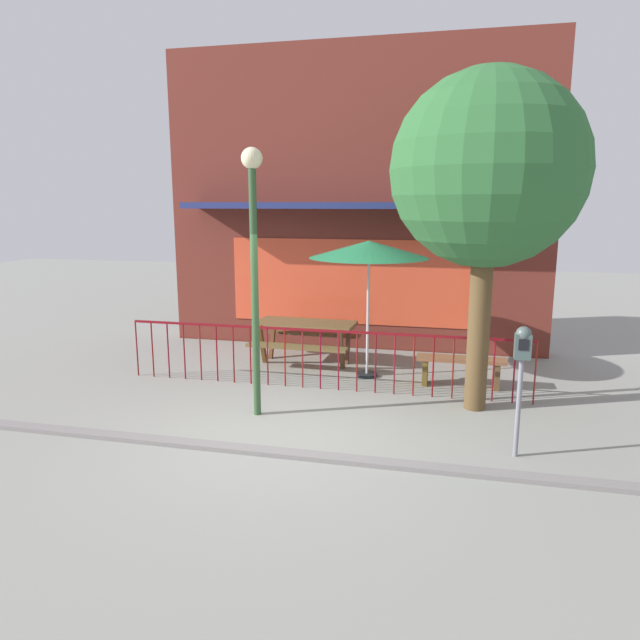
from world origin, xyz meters
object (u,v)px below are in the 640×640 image
at_px(patio_umbrella, 369,250).
at_px(street_lamp, 254,243).
at_px(picnic_table_left, 305,331).
at_px(patio_bench, 461,365).
at_px(street_tree, 487,172).
at_px(parking_meter_near, 522,357).

relative_size(patio_umbrella, street_lamp, 0.64).
distance_m(picnic_table_left, patio_bench, 2.89).
height_order(street_tree, street_lamp, street_tree).
distance_m(picnic_table_left, patio_umbrella, 2.03).
height_order(patio_bench, street_tree, street_tree).
bearing_deg(picnic_table_left, patio_umbrella, -24.07).
distance_m(patio_bench, street_lamp, 3.94).
bearing_deg(street_tree, picnic_table_left, 149.43).
bearing_deg(picnic_table_left, patio_bench, -15.39).
distance_m(patio_umbrella, street_lamp, 2.49).
bearing_deg(patio_umbrella, street_tree, -34.67).
bearing_deg(patio_bench, street_tree, -78.60).
xyz_separation_m(patio_bench, street_tree, (0.20, -0.99, 2.96)).
height_order(picnic_table_left, street_lamp, street_lamp).
bearing_deg(parking_meter_near, street_tree, 105.07).
relative_size(patio_umbrella, street_tree, 0.50).
height_order(patio_bench, street_lamp, street_lamp).
height_order(parking_meter_near, street_lamp, street_lamp).
relative_size(patio_umbrella, parking_meter_near, 1.48).
bearing_deg(street_tree, patio_bench, 101.40).
bearing_deg(picnic_table_left, street_lamp, -89.85).
xyz_separation_m(picnic_table_left, patio_umbrella, (1.22, -0.55, 1.53)).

